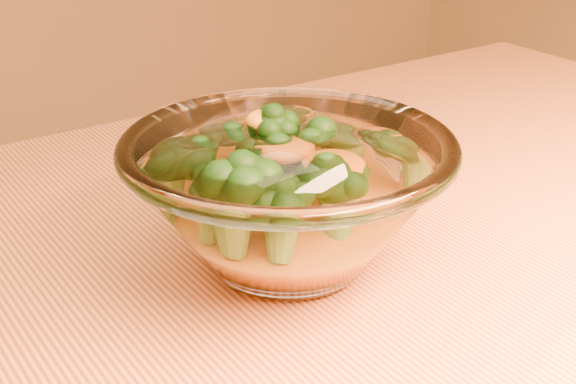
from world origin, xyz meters
The scene contains 3 objects.
glass_bowl centered at (-0.02, 0.04, 0.80)m, with size 0.23×0.23×0.10m.
cheese_sauce centered at (-0.02, 0.04, 0.78)m, with size 0.13×0.13×0.04m, color orange.
broccoli_heap centered at (-0.03, 0.05, 0.82)m, with size 0.17×0.15×0.08m.
Camera 1 is at (-0.31, -0.38, 1.05)m, focal length 50.00 mm.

